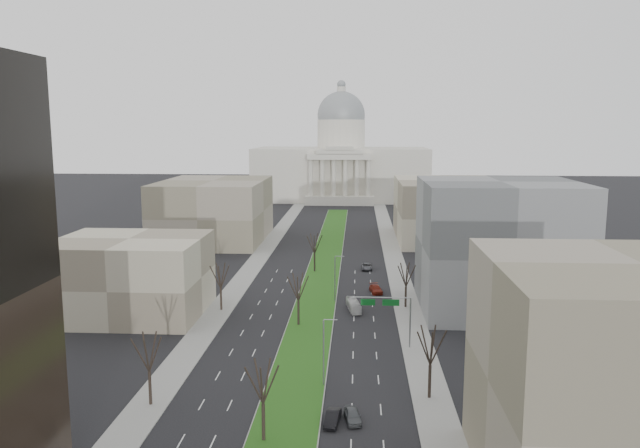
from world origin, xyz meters
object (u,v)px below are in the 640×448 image
at_px(car_black, 333,418).
at_px(car_red, 376,289).
at_px(box_van, 354,305).
at_px(car_grey_near, 352,415).
at_px(car_grey_far, 367,267).

distance_m(car_black, car_red, 58.07).
xyz_separation_m(car_red, box_van, (-4.47, -12.95, 0.25)).
xyz_separation_m(car_black, box_van, (2.09, 44.75, 0.30)).
relative_size(car_grey_near, car_black, 0.98).
bearing_deg(car_red, car_grey_near, -103.88).
bearing_deg(car_grey_near, car_grey_far, 78.78).
relative_size(car_grey_near, box_van, 0.59).
bearing_deg(box_van, car_grey_near, -99.69).
bearing_deg(car_grey_near, car_black, -171.66).
distance_m(car_grey_far, box_van, 34.02).
bearing_deg(car_grey_far, car_black, -93.85).
xyz_separation_m(car_grey_near, car_grey_far, (2.69, 77.92, 0.00)).
bearing_deg(car_grey_far, car_red, -85.89).
distance_m(car_red, car_grey_far, 21.01).
xyz_separation_m(car_black, car_red, (6.57, 57.70, 0.05)).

